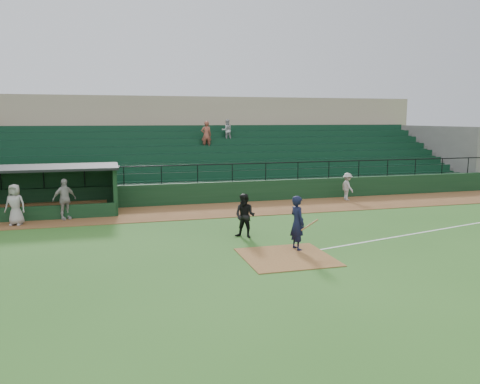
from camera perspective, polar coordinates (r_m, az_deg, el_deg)
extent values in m
plane|color=#29581C|center=(17.65, 4.40, -6.87)|extent=(90.00, 90.00, 0.00)
cube|color=brown|center=(25.12, -1.84, -2.13)|extent=(40.00, 4.00, 0.03)
cube|color=brown|center=(16.75, 5.58, -7.69)|extent=(3.00, 3.00, 0.03)
cube|color=white|center=(22.56, 22.82, -4.09)|extent=(17.49, 4.44, 0.01)
cube|color=black|center=(27.13, -2.95, -0.07)|extent=(36.00, 0.35, 1.20)
cylinder|color=black|center=(26.93, -2.98, 3.29)|extent=(36.00, 0.06, 0.06)
cube|color=slate|center=(31.75, -4.91, 3.37)|extent=(36.00, 9.00, 3.60)
cube|color=#0D331E|center=(31.22, -4.75, 4.11)|extent=(34.56, 8.00, 4.05)
cube|color=slate|center=(39.29, 21.89, 4.23)|extent=(0.35, 9.50, 4.20)
cube|color=tan|center=(38.05, -6.78, 6.33)|extent=(38.00, 3.00, 6.40)
cube|color=slate|center=(36.06, -6.29, 7.01)|extent=(36.00, 2.00, 0.20)
imported|color=#B4B4B4|center=(33.89, -1.56, 7.32)|extent=(0.75, 0.58, 1.54)
imported|color=#994A38|center=(32.55, -4.03, 6.76)|extent=(0.69, 0.45, 1.89)
cube|color=black|center=(26.89, -23.78, 0.30)|extent=(8.50, 0.20, 2.30)
cube|color=black|center=(25.32, -14.64, 0.29)|extent=(0.20, 2.60, 2.30)
cube|color=black|center=(25.48, -24.35, 2.59)|extent=(8.90, 3.20, 0.12)
cube|color=olive|center=(26.64, -23.78, -1.73)|extent=(7.65, 0.40, 0.50)
cube|color=black|center=(24.43, -24.52, -2.42)|extent=(8.50, 0.12, 0.70)
imported|color=black|center=(17.49, 6.83, -3.67)|extent=(0.58, 0.79, 2.00)
cylinder|color=olive|center=(17.48, 8.29, -3.88)|extent=(0.79, 0.34, 0.35)
imported|color=black|center=(19.19, 0.59, -2.85)|extent=(1.10, 1.06, 1.78)
imported|color=#A59F9B|center=(28.59, 12.64, 0.64)|extent=(0.65, 1.06, 1.60)
imported|color=#AAA59F|center=(23.96, -20.15, -0.80)|extent=(1.22, 0.97, 1.94)
imported|color=#A39D98|center=(23.56, -25.16, -1.37)|extent=(1.03, 0.81, 1.84)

